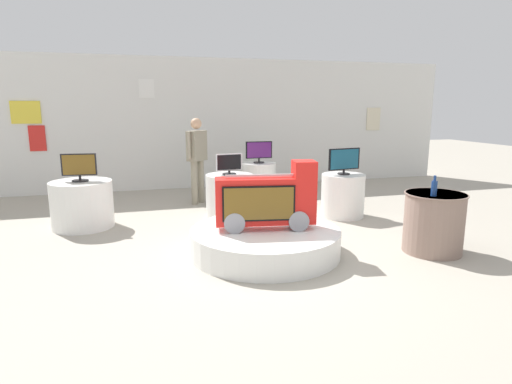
{
  "coord_description": "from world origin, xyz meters",
  "views": [
    {
      "loc": [
        -1.43,
        -4.52,
        1.79
      ],
      "look_at": [
        0.11,
        0.99,
        0.63
      ],
      "focal_mm": 29.77,
      "sensor_mm": 36.0,
      "label": 1
    }
  ],
  "objects_px": {
    "tv_on_right_rear": "(344,160)",
    "shopper_browsing_near_truck": "(197,154)",
    "main_display_pedestal": "(265,241)",
    "display_pedestal_center_rear": "(82,204)",
    "display_pedestal_far_right": "(259,181)",
    "bottle_on_side_table": "(434,188)",
    "tv_on_far_right": "(259,151)",
    "side_table_round": "(434,222)",
    "novelty_firetruck_tv": "(267,202)",
    "tv_on_center_rear": "(79,167)",
    "display_pedestal_left_rear": "(230,196)",
    "tv_on_left_rear": "(229,164)",
    "display_pedestal_right_rear": "(343,195)"
  },
  "relations": [
    {
      "from": "display_pedestal_far_right",
      "to": "bottle_on_side_table",
      "type": "relative_size",
      "value": 2.86
    },
    {
      "from": "display_pedestal_center_rear",
      "to": "tv_on_right_rear",
      "type": "xyz_separation_m",
      "value": [
        4.04,
        -0.46,
        0.58
      ]
    },
    {
      "from": "display_pedestal_center_rear",
      "to": "shopper_browsing_near_truck",
      "type": "relative_size",
      "value": 0.56
    },
    {
      "from": "display_pedestal_left_rear",
      "to": "display_pedestal_center_rear",
      "type": "height_order",
      "value": "same"
    },
    {
      "from": "tv_on_right_rear",
      "to": "shopper_browsing_near_truck",
      "type": "bearing_deg",
      "value": 143.55
    },
    {
      "from": "main_display_pedestal",
      "to": "novelty_firetruck_tv",
      "type": "distance_m",
      "value": 0.5
    },
    {
      "from": "main_display_pedestal",
      "to": "display_pedestal_right_rear",
      "type": "relative_size",
      "value": 2.62
    },
    {
      "from": "display_pedestal_far_right",
      "to": "bottle_on_side_table",
      "type": "distance_m",
      "value": 3.93
    },
    {
      "from": "display_pedestal_right_rear",
      "to": "tv_on_far_right",
      "type": "xyz_separation_m",
      "value": [
        -0.94,
        1.72,
        0.58
      ]
    },
    {
      "from": "side_table_round",
      "to": "shopper_browsing_near_truck",
      "type": "relative_size",
      "value": 0.47
    },
    {
      "from": "tv_on_right_rear",
      "to": "side_table_round",
      "type": "xyz_separation_m",
      "value": [
        0.28,
        -1.89,
        -0.55
      ]
    },
    {
      "from": "tv_on_left_rear",
      "to": "tv_on_far_right",
      "type": "relative_size",
      "value": 0.83
    },
    {
      "from": "main_display_pedestal",
      "to": "bottle_on_side_table",
      "type": "bearing_deg",
      "value": -18.22
    },
    {
      "from": "tv_on_left_rear",
      "to": "tv_on_far_right",
      "type": "height_order",
      "value": "tv_on_far_right"
    },
    {
      "from": "tv_on_center_rear",
      "to": "side_table_round",
      "type": "height_order",
      "value": "tv_on_center_rear"
    },
    {
      "from": "tv_on_center_rear",
      "to": "tv_on_right_rear",
      "type": "xyz_separation_m",
      "value": [
        4.04,
        -0.46,
        0.01
      ]
    },
    {
      "from": "tv_on_left_rear",
      "to": "tv_on_far_right",
      "type": "xyz_separation_m",
      "value": [
        0.86,
        1.25,
        0.06
      ]
    },
    {
      "from": "display_pedestal_center_rear",
      "to": "tv_on_left_rear",
      "type": "bearing_deg",
      "value": 0.28
    },
    {
      "from": "main_display_pedestal",
      "to": "display_pedestal_far_right",
      "type": "bearing_deg",
      "value": 75.44
    },
    {
      "from": "display_pedestal_center_rear",
      "to": "display_pedestal_right_rear",
      "type": "bearing_deg",
      "value": -6.43
    },
    {
      "from": "tv_on_center_rear",
      "to": "bottle_on_side_table",
      "type": "xyz_separation_m",
      "value": [
        4.18,
        -2.47,
        -0.07
      ]
    },
    {
      "from": "tv_on_left_rear",
      "to": "display_pedestal_far_right",
      "type": "distance_m",
      "value": 1.61
    },
    {
      "from": "tv_on_right_rear",
      "to": "shopper_browsing_near_truck",
      "type": "distance_m",
      "value": 2.69
    },
    {
      "from": "main_display_pedestal",
      "to": "display_pedestal_center_rear",
      "type": "distance_m",
      "value": 2.95
    },
    {
      "from": "display_pedestal_left_rear",
      "to": "tv_on_right_rear",
      "type": "xyz_separation_m",
      "value": [
        1.8,
        -0.47,
        0.58
      ]
    },
    {
      "from": "display_pedestal_far_right",
      "to": "display_pedestal_center_rear",
      "type": "bearing_deg",
      "value": -157.77
    },
    {
      "from": "tv_on_center_rear",
      "to": "tv_on_far_right",
      "type": "relative_size",
      "value": 0.95
    },
    {
      "from": "display_pedestal_left_rear",
      "to": "tv_on_left_rear",
      "type": "relative_size",
      "value": 1.78
    },
    {
      "from": "display_pedestal_right_rear",
      "to": "tv_on_far_right",
      "type": "relative_size",
      "value": 1.35
    },
    {
      "from": "display_pedestal_left_rear",
      "to": "tv_on_left_rear",
      "type": "height_order",
      "value": "tv_on_left_rear"
    },
    {
      "from": "display_pedestal_center_rear",
      "to": "shopper_browsing_near_truck",
      "type": "height_order",
      "value": "shopper_browsing_near_truck"
    },
    {
      "from": "tv_on_far_right",
      "to": "shopper_browsing_near_truck",
      "type": "bearing_deg",
      "value": -173.97
    },
    {
      "from": "display_pedestal_left_rear",
      "to": "tv_on_center_rear",
      "type": "xyz_separation_m",
      "value": [
        -2.25,
        -0.02,
        0.57
      ]
    },
    {
      "from": "display_pedestal_left_rear",
      "to": "display_pedestal_far_right",
      "type": "bearing_deg",
      "value": 55.66
    },
    {
      "from": "tv_on_right_rear",
      "to": "display_pedestal_right_rear",
      "type": "bearing_deg",
      "value": 80.7
    },
    {
      "from": "tv_on_far_right",
      "to": "side_table_round",
      "type": "xyz_separation_m",
      "value": [
        1.21,
        -3.61,
        -0.55
      ]
    },
    {
      "from": "tv_on_far_right",
      "to": "tv_on_left_rear",
      "type": "bearing_deg",
      "value": -124.37
    },
    {
      "from": "novelty_firetruck_tv",
      "to": "display_pedestal_left_rear",
      "type": "distance_m",
      "value": 1.9
    },
    {
      "from": "main_display_pedestal",
      "to": "tv_on_left_rear",
      "type": "distance_m",
      "value": 2.0
    },
    {
      "from": "novelty_firetruck_tv",
      "to": "side_table_round",
      "type": "height_order",
      "value": "novelty_firetruck_tv"
    },
    {
      "from": "novelty_firetruck_tv",
      "to": "display_pedestal_center_rear",
      "type": "xyz_separation_m",
      "value": [
        -2.32,
        1.86,
        -0.31
      ]
    },
    {
      "from": "novelty_firetruck_tv",
      "to": "tv_on_right_rear",
      "type": "bearing_deg",
      "value": 39.05
    },
    {
      "from": "side_table_round",
      "to": "display_pedestal_left_rear",
      "type": "bearing_deg",
      "value": 131.26
    },
    {
      "from": "novelty_firetruck_tv",
      "to": "display_pedestal_far_right",
      "type": "xyz_separation_m",
      "value": [
        0.79,
        3.13,
        -0.31
      ]
    },
    {
      "from": "shopper_browsing_near_truck",
      "to": "main_display_pedestal",
      "type": "bearing_deg",
      "value": -82.17
    },
    {
      "from": "tv_on_right_rear",
      "to": "display_pedestal_center_rear",
      "type": "bearing_deg",
      "value": 173.51
    },
    {
      "from": "tv_on_far_right",
      "to": "shopper_browsing_near_truck",
      "type": "height_order",
      "value": "shopper_browsing_near_truck"
    },
    {
      "from": "main_display_pedestal",
      "to": "display_pedestal_center_rear",
      "type": "height_order",
      "value": "display_pedestal_center_rear"
    },
    {
      "from": "main_display_pedestal",
      "to": "shopper_browsing_near_truck",
      "type": "bearing_deg",
      "value": 97.83
    },
    {
      "from": "tv_on_right_rear",
      "to": "display_pedestal_far_right",
      "type": "height_order",
      "value": "tv_on_right_rear"
    }
  ]
}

